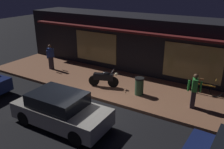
{
  "coord_description": "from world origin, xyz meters",
  "views": [
    {
      "loc": [
        5.81,
        -7.76,
        5.61
      ],
      "look_at": [
        -0.35,
        2.4,
        0.95
      ],
      "focal_mm": 37.98,
      "sensor_mm": 36.0,
      "label": 1
    }
  ],
  "objects_px": {
    "bicycle_parked": "(205,88)",
    "person_photographer": "(51,56)",
    "person_bystander": "(194,90)",
    "trash_bin": "(139,86)",
    "motorcycle": "(104,78)",
    "parked_car_far": "(61,110)"
  },
  "relations": [
    {
      "from": "bicycle_parked",
      "to": "person_photographer",
      "type": "bearing_deg",
      "value": -172.51
    },
    {
      "from": "bicycle_parked",
      "to": "person_bystander",
      "type": "relative_size",
      "value": 0.99
    },
    {
      "from": "bicycle_parked",
      "to": "trash_bin",
      "type": "height_order",
      "value": "trash_bin"
    },
    {
      "from": "person_photographer",
      "to": "trash_bin",
      "type": "relative_size",
      "value": 1.8
    },
    {
      "from": "motorcycle",
      "to": "trash_bin",
      "type": "relative_size",
      "value": 1.77
    },
    {
      "from": "trash_bin",
      "to": "bicycle_parked",
      "type": "bearing_deg",
      "value": 30.73
    },
    {
      "from": "motorcycle",
      "to": "person_bystander",
      "type": "distance_m",
      "value": 4.81
    },
    {
      "from": "bicycle_parked",
      "to": "trash_bin",
      "type": "distance_m",
      "value": 3.41
    },
    {
      "from": "person_bystander",
      "to": "trash_bin",
      "type": "xyz_separation_m",
      "value": [
        -2.69,
        -0.05,
        -0.41
      ]
    },
    {
      "from": "motorcycle",
      "to": "parked_car_far",
      "type": "relative_size",
      "value": 0.4
    },
    {
      "from": "motorcycle",
      "to": "person_bystander",
      "type": "relative_size",
      "value": 0.98
    },
    {
      "from": "person_bystander",
      "to": "parked_car_far",
      "type": "relative_size",
      "value": 0.4
    },
    {
      "from": "bicycle_parked",
      "to": "person_bystander",
      "type": "bearing_deg",
      "value": -97.98
    },
    {
      "from": "motorcycle",
      "to": "trash_bin",
      "type": "xyz_separation_m",
      "value": [
        2.1,
        0.08,
        -0.03
      ]
    },
    {
      "from": "person_bystander",
      "to": "trash_bin",
      "type": "relative_size",
      "value": 1.8
    },
    {
      "from": "person_photographer",
      "to": "person_bystander",
      "type": "height_order",
      "value": "same"
    },
    {
      "from": "motorcycle",
      "to": "bicycle_parked",
      "type": "xyz_separation_m",
      "value": [
        5.03,
        1.82,
        -0.14
      ]
    },
    {
      "from": "person_photographer",
      "to": "trash_bin",
      "type": "height_order",
      "value": "person_photographer"
    },
    {
      "from": "motorcycle",
      "to": "bicycle_parked",
      "type": "distance_m",
      "value": 5.35
    },
    {
      "from": "person_photographer",
      "to": "person_bystander",
      "type": "xyz_separation_m",
      "value": [
        9.36,
        -0.43,
        0.0
      ]
    },
    {
      "from": "bicycle_parked",
      "to": "person_photographer",
      "type": "relative_size",
      "value": 0.99
    },
    {
      "from": "bicycle_parked",
      "to": "person_bystander",
      "type": "distance_m",
      "value": 1.78
    }
  ]
}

